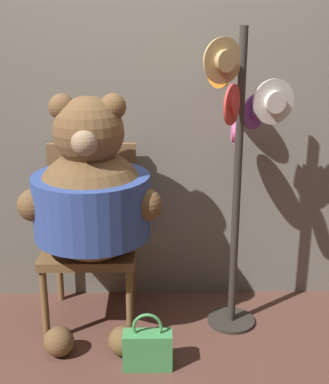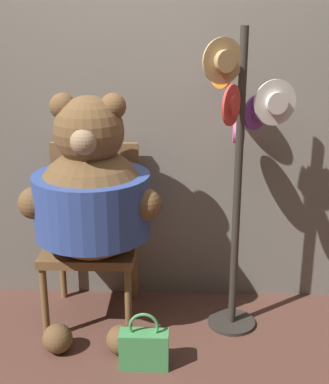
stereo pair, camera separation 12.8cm
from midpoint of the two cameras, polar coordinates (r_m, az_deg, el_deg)
name	(u,v)px [view 1 (the left image)]	position (r m, az deg, el deg)	size (l,w,h in m)	color
ground_plane	(135,359)	(3.00, -4.48, -17.36)	(14.00, 14.00, 0.00)	brown
wall_back	(136,83)	(3.23, -4.25, 11.49)	(8.00, 0.10, 2.73)	slate
chair	(92,228)	(3.20, -8.93, -3.84)	(0.53, 0.52, 1.03)	brown
teddy_bear	(91,198)	(2.94, -9.04, -0.68)	(0.77, 0.69, 1.37)	brown
hat_display_rack	(239,152)	(2.92, 6.70, 4.28)	(0.51, 0.46, 1.70)	#332D28
handbag_on_ground	(148,348)	(2.88, -3.14, -16.34)	(0.25, 0.10, 0.32)	#479E56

